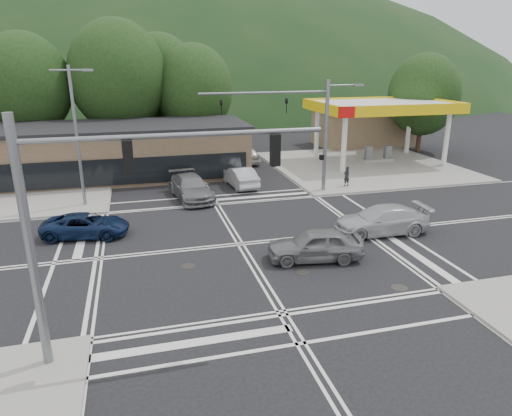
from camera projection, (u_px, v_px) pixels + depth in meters
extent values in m
plane|color=black|center=(240.00, 244.00, 24.18)|extent=(120.00, 120.00, 0.00)
cube|color=gray|center=(363.00, 166.00, 41.60)|extent=(16.00, 16.00, 0.15)
cube|color=gray|center=(1.00, 189.00, 34.23)|extent=(16.00, 16.00, 0.15)
cylinder|color=silver|center=(344.00, 144.00, 38.28)|extent=(0.44, 0.44, 5.00)
cylinder|color=silver|center=(317.00, 134.00, 43.78)|extent=(0.44, 0.44, 5.00)
cylinder|color=silver|center=(447.00, 139.00, 40.73)|extent=(0.44, 0.44, 5.00)
cylinder|color=silver|center=(409.00, 130.00, 46.24)|extent=(0.44, 0.44, 5.00)
cube|color=silver|center=(382.00, 106.00, 41.38)|extent=(12.00, 8.00, 0.60)
cube|color=yellow|center=(407.00, 110.00, 37.71)|extent=(12.20, 0.25, 0.90)
cube|color=yellow|center=(361.00, 102.00, 45.06)|extent=(12.20, 0.25, 0.90)
cube|color=yellow|center=(320.00, 107.00, 39.91)|extent=(0.25, 8.20, 0.90)
cube|color=yellow|center=(439.00, 104.00, 42.86)|extent=(0.25, 8.20, 0.90)
cube|color=red|center=(347.00, 112.00, 36.22)|extent=(1.40, 0.12, 0.90)
cube|color=gray|center=(377.00, 160.00, 42.96)|extent=(3.00, 1.00, 0.30)
cube|color=slate|center=(368.00, 153.00, 42.49)|extent=(0.60, 0.50, 1.30)
cube|color=slate|center=(387.00, 152.00, 42.99)|extent=(0.60, 0.50, 1.30)
cube|color=#846B4F|center=(362.00, 128.00, 51.44)|extent=(10.00, 6.00, 3.80)
cube|color=brown|center=(97.00, 153.00, 37.19)|extent=(24.00, 8.00, 4.00)
ellipsoid|color=#173417|center=(153.00, 101.00, 106.78)|extent=(252.00, 126.00, 140.00)
cylinder|color=#382619|center=(33.00, 138.00, 42.01)|extent=(0.50, 0.50, 4.84)
ellipsoid|color=black|center=(25.00, 85.00, 40.54)|extent=(8.00, 8.00, 9.20)
cylinder|color=#382619|center=(123.00, 132.00, 43.91)|extent=(0.50, 0.50, 5.28)
ellipsoid|color=black|center=(118.00, 76.00, 42.30)|extent=(9.00, 9.00, 10.35)
cylinder|color=#382619|center=(196.00, 134.00, 45.76)|extent=(0.50, 0.50, 4.40)
ellipsoid|color=black|center=(194.00, 89.00, 44.42)|extent=(7.60, 7.60, 8.74)
cylinder|color=#382619|center=(162.00, 127.00, 48.63)|extent=(0.50, 0.50, 4.84)
ellipsoid|color=black|center=(159.00, 81.00, 47.15)|extent=(8.40, 8.40, 9.66)
cylinder|color=#382619|center=(420.00, 133.00, 47.81)|extent=(0.50, 0.50, 3.96)
ellipsoid|color=black|center=(424.00, 95.00, 46.60)|extent=(7.20, 7.20, 8.28)
cylinder|color=slate|center=(77.00, 139.00, 28.94)|extent=(0.20, 0.20, 9.00)
cylinder|color=slate|center=(69.00, 70.00, 27.64)|extent=(2.20, 0.12, 0.12)
cube|color=slate|center=(88.00, 70.00, 27.91)|extent=(0.60, 0.25, 0.15)
cylinder|color=slate|center=(326.00, 138.00, 32.47)|extent=(0.28, 0.28, 8.00)
cylinder|color=slate|center=(265.00, 93.00, 30.37)|extent=(9.00, 0.16, 0.16)
imported|color=black|center=(286.00, 106.00, 31.01)|extent=(0.16, 0.20, 1.00)
imported|color=black|center=(221.00, 108.00, 29.91)|extent=(0.16, 0.20, 1.00)
cylinder|color=slate|center=(344.00, 85.00, 31.64)|extent=(2.40, 0.12, 0.12)
cube|color=slate|center=(358.00, 85.00, 31.91)|extent=(0.70, 0.30, 0.15)
cube|color=black|center=(321.00, 157.00, 32.84)|extent=(0.25, 0.30, 0.35)
cylinder|color=slate|center=(30.00, 250.00, 13.39)|extent=(0.28, 0.28, 8.00)
cylinder|color=slate|center=(179.00, 135.00, 13.50)|extent=(9.00, 0.16, 0.16)
cube|color=black|center=(128.00, 158.00, 13.31)|extent=(0.30, 0.25, 1.00)
cube|color=black|center=(275.00, 150.00, 14.42)|extent=(0.30, 0.25, 1.00)
imported|color=#0E1C3E|center=(86.00, 225.00, 25.06)|extent=(4.90, 2.85, 1.28)
imported|color=slate|center=(315.00, 245.00, 22.07)|extent=(4.85, 2.59, 1.57)
imported|color=#B4B6BC|center=(381.00, 220.00, 25.48)|extent=(5.49, 2.49, 1.56)
imported|color=#AEB0B6|center=(240.00, 177.00, 34.88)|extent=(2.08, 4.76, 1.52)
imported|color=#B8B8B4|center=(245.00, 155.00, 42.87)|extent=(2.24, 4.70, 1.55)
imported|color=slate|center=(191.00, 187.00, 31.83)|extent=(2.97, 5.78, 1.60)
imported|color=black|center=(347.00, 176.00, 34.44)|extent=(0.64, 0.52, 1.52)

